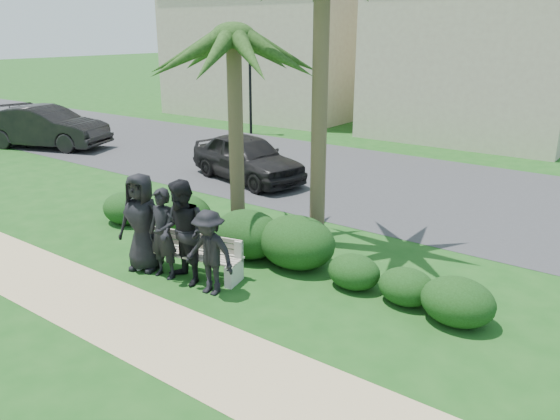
% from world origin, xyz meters
% --- Properties ---
extents(ground, '(160.00, 160.00, 0.00)m').
position_xyz_m(ground, '(0.00, 0.00, 0.00)').
color(ground, '#174814').
rests_on(ground, ground).
extents(footpath, '(30.00, 1.60, 0.01)m').
position_xyz_m(footpath, '(0.00, -1.80, 0.00)').
color(footpath, tan).
rests_on(footpath, ground).
extents(asphalt_street, '(160.00, 8.00, 0.01)m').
position_xyz_m(asphalt_street, '(0.00, 8.00, 0.00)').
color(asphalt_street, '#2D2D30').
rests_on(asphalt_street, ground).
extents(stucco_bldg_left, '(10.40, 8.40, 7.30)m').
position_xyz_m(stucco_bldg_left, '(-12.00, 18.00, 3.66)').
color(stucco_bldg_left, tan).
rests_on(stucco_bldg_left, ground).
extents(stucco_bldg_right, '(8.40, 8.40, 7.30)m').
position_xyz_m(stucco_bldg_right, '(-1.00, 18.00, 3.66)').
color(stucco_bldg_right, tan).
rests_on(stucco_bldg_right, ground).
extents(street_lamp, '(0.36, 0.36, 4.29)m').
position_xyz_m(street_lamp, '(-9.00, 12.00, 2.94)').
color(street_lamp, black).
rests_on(street_lamp, ground).
extents(park_bench, '(2.24, 0.96, 0.75)m').
position_xyz_m(park_bench, '(-0.69, -0.02, 0.34)').
color(park_bench, gray).
rests_on(park_bench, ground).
extents(man_a, '(1.06, 0.85, 1.89)m').
position_xyz_m(man_a, '(-1.53, -0.35, 0.95)').
color(man_a, black).
rests_on(man_a, ground).
extents(man_b, '(0.66, 0.47, 1.70)m').
position_xyz_m(man_b, '(-0.95, -0.36, 0.85)').
color(man_b, black).
rests_on(man_b, ground).
extents(man_c, '(1.08, 0.93, 1.92)m').
position_xyz_m(man_c, '(-0.47, -0.32, 0.96)').
color(man_c, black).
rests_on(man_c, ground).
extents(man_d, '(1.03, 0.65, 1.53)m').
position_xyz_m(man_d, '(0.20, -0.35, 0.76)').
color(man_d, black).
rests_on(man_d, ground).
extents(hedge_a, '(1.17, 0.97, 0.76)m').
position_xyz_m(hedge_a, '(-3.97, 1.15, 0.38)').
color(hedge_a, black).
rests_on(hedge_a, ground).
extents(hedge_b, '(1.38, 1.14, 0.90)m').
position_xyz_m(hedge_b, '(-2.40, 1.52, 0.45)').
color(hedge_b, black).
rests_on(hedge_b, ground).
extents(hedge_c, '(1.49, 1.23, 0.97)m').
position_xyz_m(hedge_c, '(-0.37, 1.33, 0.49)').
color(hedge_c, black).
rests_on(hedge_c, ground).
extents(hedge_d, '(1.57, 1.30, 1.03)m').
position_xyz_m(hedge_d, '(0.73, 1.51, 0.51)').
color(hedge_d, black).
rests_on(hedge_d, ground).
extents(hedge_e, '(0.96, 0.80, 0.63)m').
position_xyz_m(hedge_e, '(2.09, 1.33, 0.31)').
color(hedge_e, black).
rests_on(hedge_e, ground).
extents(hedge_f, '(1.17, 0.96, 0.76)m').
position_xyz_m(hedge_f, '(4.00, 1.20, 0.38)').
color(hedge_f, black).
rests_on(hedge_f, ground).
extents(hedge_extra, '(0.96, 0.80, 0.63)m').
position_xyz_m(hedge_extra, '(3.09, 1.33, 0.31)').
color(hedge_extra, black).
rests_on(hedge_extra, ground).
extents(palm_left, '(3.00, 3.00, 5.18)m').
position_xyz_m(palm_left, '(-1.37, 2.21, 4.22)').
color(palm_left, brown).
rests_on(palm_left, ground).
extents(car_a, '(4.39, 2.55, 1.40)m').
position_xyz_m(car_a, '(-4.11, 5.85, 0.70)').
color(car_a, black).
rests_on(car_a, ground).
extents(car_b, '(5.13, 3.29, 1.60)m').
position_xyz_m(car_b, '(-13.49, 4.98, 0.80)').
color(car_b, black).
rests_on(car_b, ground).
extents(car_c, '(4.83, 2.73, 1.32)m').
position_xyz_m(car_c, '(-15.49, 5.56, 0.66)').
color(car_c, black).
rests_on(car_c, ground).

